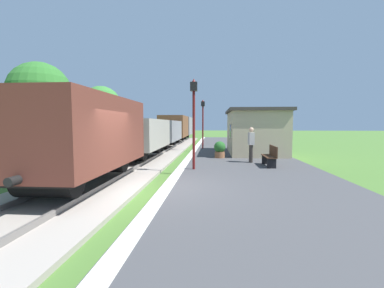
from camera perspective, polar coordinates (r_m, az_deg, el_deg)
ground_plane at (r=8.11m, az=-8.28°, el=-10.87°), size 160.00×160.00×0.00m
platform_slab at (r=8.01m, az=15.02°, el=-10.24°), size 6.00×60.00×0.25m
platform_edge_stripe at (r=7.97m, az=-5.45°, el=-9.23°), size 0.36×60.00×0.01m
track_ballast at (r=8.93m, az=-23.67°, el=-9.37°), size 3.80×60.00×0.12m
rail_near at (r=8.59m, az=-19.41°, el=-8.90°), size 0.07×60.00×0.14m
rail_far at (r=9.26m, az=-27.66°, el=-8.20°), size 0.07×60.00×0.14m
freight_train at (r=22.00m, az=-6.29°, el=2.90°), size 2.50×32.60×2.72m
station_hut at (r=17.51m, az=13.30°, el=2.68°), size 3.50×5.80×2.78m
bench_near_hut at (r=12.25m, az=16.53°, el=-2.41°), size 0.42×1.50×0.91m
person_waiting at (r=13.17m, az=12.60°, el=0.15°), size 0.29×0.41×1.71m
potted_planter at (r=14.74m, az=5.99°, el=-1.13°), size 0.64×0.64×0.92m
lamp_post_near at (r=10.88m, az=0.38°, el=7.92°), size 0.28×0.28×3.70m
lamp_post_far at (r=20.11m, az=2.36°, el=6.27°), size 0.28×0.28×3.70m
tree_trackside_far at (r=20.39m, az=-29.91°, el=9.55°), size 3.94×3.94×6.16m
tree_field_left at (r=26.14m, az=-18.95°, el=7.72°), size 3.66×3.66×5.61m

